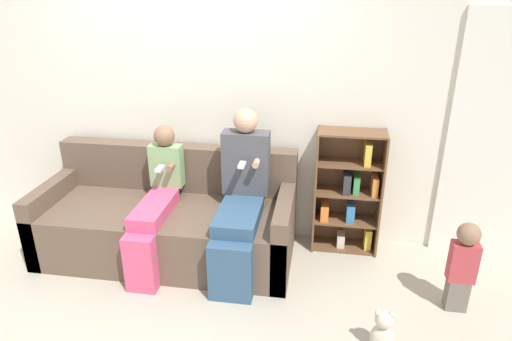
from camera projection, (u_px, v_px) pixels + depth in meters
The scene contains 9 objects.
ground_plane at pixel (167, 291), 3.62m from camera, with size 14.00×14.00×0.00m, color #B2A893.
back_wall at pixel (196, 101), 4.09m from camera, with size 10.00×0.06×2.55m.
curtain_panel at pixel (493, 141), 3.77m from camera, with size 0.74×0.04×2.11m.
couch at pixel (169, 221), 4.04m from camera, with size 2.19×0.93×0.91m.
adult_seated at pixel (241, 194), 3.70m from camera, with size 0.39×0.87×1.33m.
child_seated at pixel (156, 201), 3.80m from camera, with size 0.28×0.88×1.14m.
toddler_standing at pixel (463, 264), 3.29m from camera, with size 0.19×0.16×0.72m.
bookshelf at pixel (349, 193), 4.04m from camera, with size 0.58×0.28×1.12m.
teddy_bear at pixel (383, 332), 3.00m from camera, with size 0.16×0.13×0.32m.
Camera 1 is at (1.16, -2.81, 2.30)m, focal length 32.00 mm.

